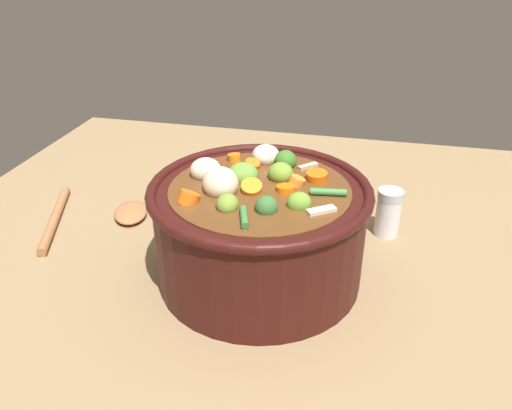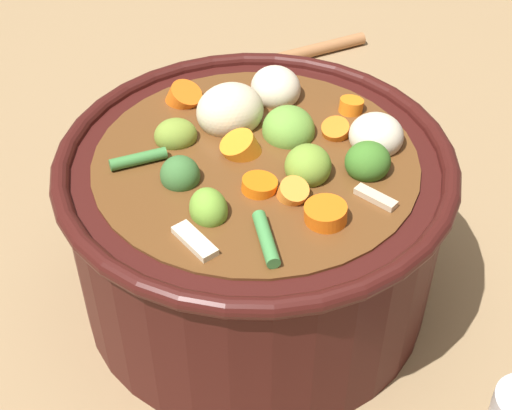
% 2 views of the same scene
% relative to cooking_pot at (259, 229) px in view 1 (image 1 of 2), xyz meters
% --- Properties ---
extents(ground_plane, '(1.10, 1.10, 0.00)m').
position_rel_cooking_pot_xyz_m(ground_plane, '(-0.00, -0.00, -0.07)').
color(ground_plane, '#8C704C').
extents(cooking_pot, '(0.28, 0.28, 0.16)m').
position_rel_cooking_pot_xyz_m(cooking_pot, '(0.00, 0.00, 0.00)').
color(cooking_pot, '#38110F').
rests_on(cooking_pot, ground_plane).
extents(wooden_spoon, '(0.19, 0.19, 0.02)m').
position_rel_cooking_pot_xyz_m(wooden_spoon, '(0.09, 0.28, -0.07)').
color(wooden_spoon, '#9F673E').
rests_on(wooden_spoon, ground_plane).
extents(salt_shaker, '(0.04, 0.04, 0.08)m').
position_rel_cooking_pot_xyz_m(salt_shaker, '(0.15, -0.17, -0.04)').
color(salt_shaker, silver).
rests_on(salt_shaker, ground_plane).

